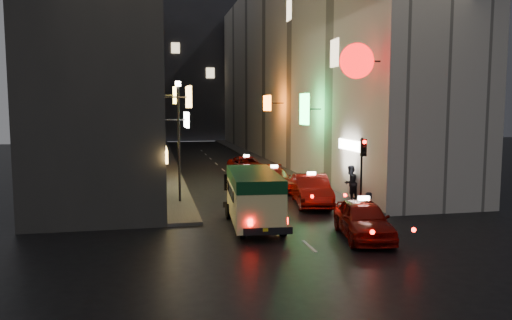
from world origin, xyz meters
TOP-DOWN VIEW (x-y plane):
  - ground at (0.00, 0.00)m, footprint 120.00×120.00m
  - building_left at (-8.00, 33.99)m, footprint 7.66×52.28m
  - building_right at (8.00, 33.99)m, footprint 7.99×52.00m
  - building_far at (0.00, 66.00)m, footprint 30.00×10.00m
  - sidewalk_left at (-4.25, 34.00)m, footprint 1.50×52.00m
  - sidewalk_right at (4.25, 34.00)m, footprint 1.50×52.00m
  - minibus at (-1.41, 7.35)m, footprint 2.35×5.60m
  - taxi_near at (2.40, 4.69)m, footprint 3.07×5.70m
  - taxi_second at (2.47, 11.37)m, footprint 3.25×6.06m
  - taxi_third at (1.67, 16.16)m, footprint 2.51×5.25m
  - taxi_far at (1.41, 23.93)m, footprint 2.31×4.87m
  - pedestrian_crossing at (3.17, 5.81)m, footprint 0.59×0.70m
  - pedestrian_sidewalk at (4.66, 11.47)m, footprint 0.93×0.85m
  - traffic_light at (4.00, 8.47)m, footprint 0.26×0.43m
  - lamp_post at (-4.20, 13.00)m, footprint 0.28×0.28m

SIDE VIEW (x-z plane):
  - ground at x=0.00m, z-range 0.00..0.00m
  - sidewalk_left at x=-4.25m, z-range 0.00..0.15m
  - sidewalk_right at x=4.25m, z-range 0.00..0.15m
  - taxi_far at x=1.41m, z-range -0.08..1.59m
  - taxi_third at x=1.67m, z-range -0.08..1.71m
  - taxi_near at x=2.40m, z-range -0.08..1.81m
  - pedestrian_crossing at x=3.17m, z-range 0.00..1.80m
  - taxi_second at x=2.47m, z-range -0.08..1.92m
  - pedestrian_sidewalk at x=4.66m, z-range 0.15..2.25m
  - minibus at x=-1.41m, z-range 0.31..2.65m
  - traffic_light at x=4.00m, z-range 0.94..4.44m
  - lamp_post at x=-4.20m, z-range 0.61..6.84m
  - building_left at x=-8.00m, z-range 0.00..18.00m
  - building_right at x=8.00m, z-range 0.00..18.00m
  - building_far at x=0.00m, z-range 0.00..22.00m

